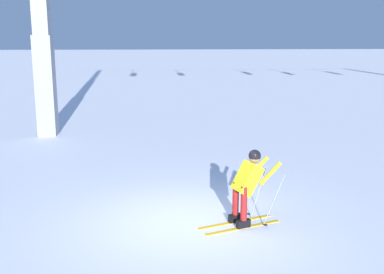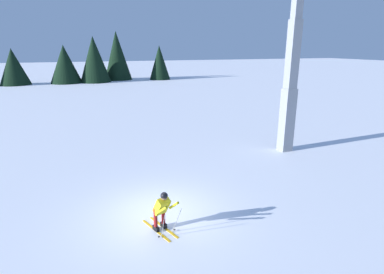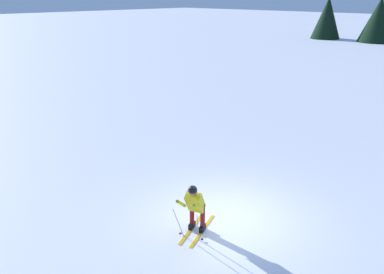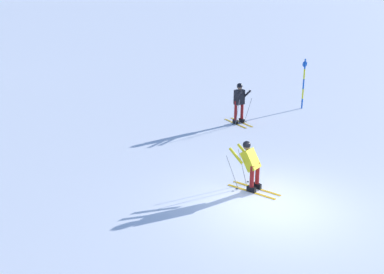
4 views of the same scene
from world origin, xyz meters
TOP-DOWN VIEW (x-y plane):
  - ground_plane at (0.00, 0.00)m, footprint 260.00×260.00m
  - skier_carving_main at (1.24, -0.15)m, footprint 1.76×1.09m
  - lift_tower_near at (-4.65, 9.07)m, footprint 0.68×2.35m
  - tree_line_ridge at (-48.76, -2.22)m, footprint 8.17×35.82m

SIDE VIEW (x-z plane):
  - ground_plane at x=0.00m, z-range 0.00..0.00m
  - skier_carving_main at x=1.24m, z-range 0.05..1.73m
  - tree_line_ridge at x=-48.76m, z-range -0.85..8.10m
  - lift_tower_near at x=-4.65m, z-range -0.97..10.92m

